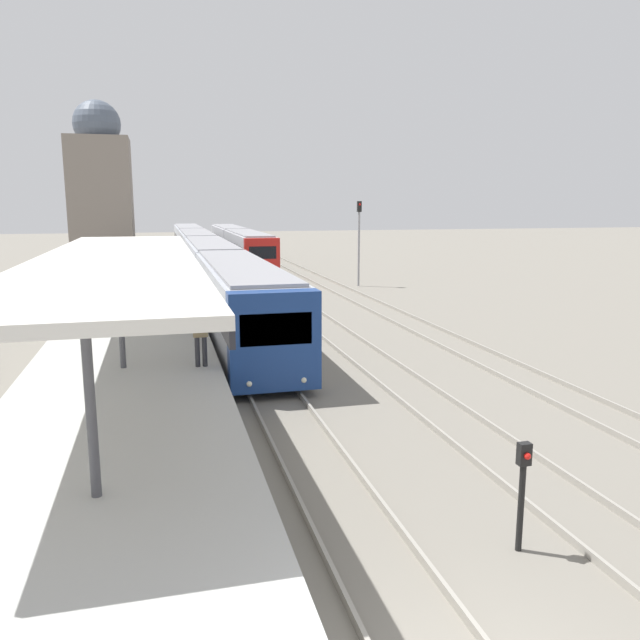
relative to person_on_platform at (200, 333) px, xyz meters
The scene contains 7 objects.
platform_canopy 2.95m from the person_on_platform, 168.87° to the left, with size 4.00×20.03×3.13m.
person_on_platform is the anchor object (origin of this frame).
train_near 28.31m from the person_on_platform, 85.94° to the left, with size 2.59×57.95×3.20m.
train_far 41.11m from the person_on_platform, 81.58° to the left, with size 2.50×28.71×3.19m.
signal_post_near 10.22m from the person_on_platform, 64.72° to the right, with size 0.20×0.21×1.81m.
signal_mast_far 25.41m from the person_on_platform, 62.13° to the left, with size 0.28×0.29×5.62m.
distant_domed_building 37.07m from the person_on_platform, 98.35° to the left, with size 4.75×4.75×13.44m.
Camera 1 is at (-2.99, -5.09, 5.46)m, focal length 35.00 mm.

